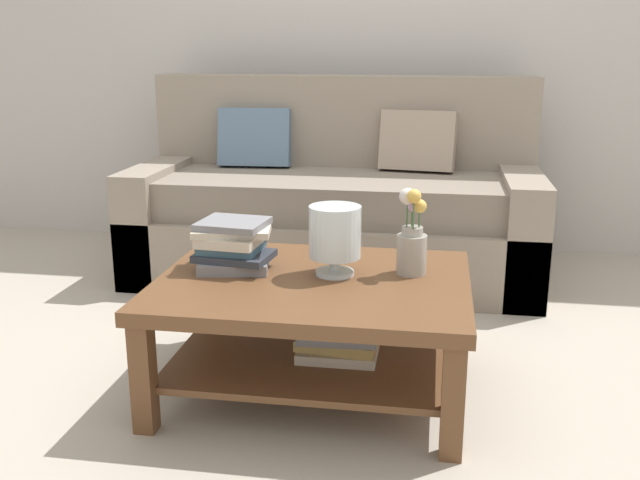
{
  "coord_description": "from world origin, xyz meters",
  "views": [
    {
      "loc": [
        0.41,
        -2.81,
        1.24
      ],
      "look_at": [
        -0.01,
        -0.28,
        0.53
      ],
      "focal_mm": 40.34,
      "sensor_mm": 36.0,
      "label": 1
    }
  ],
  "objects_px": {
    "couch": "(336,208)",
    "coffee_table": "(315,310)",
    "book_stack_main": "(233,245)",
    "glass_hurricane_vase": "(335,234)",
    "flower_pitcher": "(412,240)"
  },
  "relations": [
    {
      "from": "couch",
      "to": "coffee_table",
      "type": "distance_m",
      "value": 1.41
    },
    {
      "from": "book_stack_main",
      "to": "glass_hurricane_vase",
      "type": "height_order",
      "value": "glass_hurricane_vase"
    },
    {
      "from": "couch",
      "to": "glass_hurricane_vase",
      "type": "xyz_separation_m",
      "value": [
        0.19,
        -1.35,
        0.22
      ]
    },
    {
      "from": "book_stack_main",
      "to": "flower_pitcher",
      "type": "bearing_deg",
      "value": 3.83
    },
    {
      "from": "book_stack_main",
      "to": "flower_pitcher",
      "type": "distance_m",
      "value": 0.65
    },
    {
      "from": "coffee_table",
      "to": "flower_pitcher",
      "type": "height_order",
      "value": "flower_pitcher"
    },
    {
      "from": "coffee_table",
      "to": "flower_pitcher",
      "type": "relative_size",
      "value": 3.47
    },
    {
      "from": "couch",
      "to": "coffee_table",
      "type": "xyz_separation_m",
      "value": [
        0.13,
        -1.4,
        -0.05
      ]
    },
    {
      "from": "couch",
      "to": "glass_hurricane_vase",
      "type": "distance_m",
      "value": 1.38
    },
    {
      "from": "couch",
      "to": "book_stack_main",
      "type": "height_order",
      "value": "couch"
    },
    {
      "from": "book_stack_main",
      "to": "flower_pitcher",
      "type": "relative_size",
      "value": 0.96
    },
    {
      "from": "flower_pitcher",
      "to": "book_stack_main",
      "type": "bearing_deg",
      "value": -176.17
    },
    {
      "from": "couch",
      "to": "flower_pitcher",
      "type": "height_order",
      "value": "couch"
    },
    {
      "from": "flower_pitcher",
      "to": "coffee_table",
      "type": "bearing_deg",
      "value": -161.12
    },
    {
      "from": "glass_hurricane_vase",
      "to": "couch",
      "type": "bearing_deg",
      "value": 97.93
    }
  ]
}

